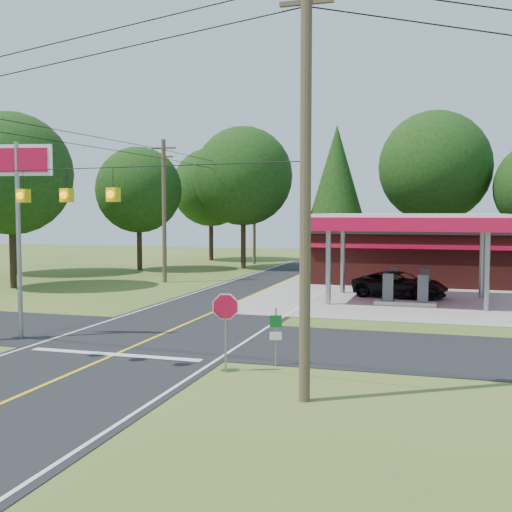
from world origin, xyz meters
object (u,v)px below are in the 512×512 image
(gas_canopy, at_px, (408,225))
(suv_car, at_px, (400,285))
(octagonal_stop_sign, at_px, (225,313))
(big_stop_sign, at_px, (17,191))

(gas_canopy, distance_m, suv_car, 3.86)
(gas_canopy, bearing_deg, octagonal_stop_sign, -104.24)
(suv_car, distance_m, big_stop_sign, 21.92)
(big_stop_sign, height_order, octagonal_stop_sign, big_stop_sign)
(gas_canopy, height_order, octagonal_stop_sign, gas_canopy)
(gas_canopy, relative_size, octagonal_stop_sign, 4.24)
(suv_car, xyz_separation_m, octagonal_stop_sign, (-4.00, -19.23, 1.12))
(suv_car, bearing_deg, gas_canopy, -148.86)
(big_stop_sign, xyz_separation_m, octagonal_stop_sign, (9.50, -2.72, -3.95))
(gas_canopy, relative_size, big_stop_sign, 1.38)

